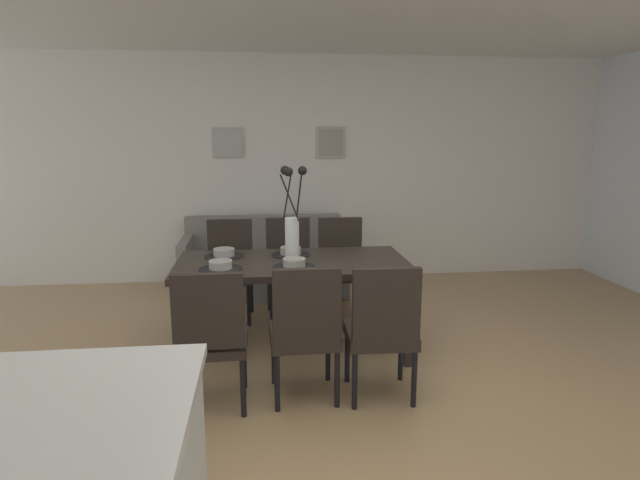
{
  "coord_description": "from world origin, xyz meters",
  "views": [
    {
      "loc": [
        -0.51,
        -3.02,
        1.72
      ],
      "look_at": [
        -0.04,
        1.1,
        0.88
      ],
      "focal_mm": 29.77,
      "sensor_mm": 36.0,
      "label": 1
    }
  ],
  "objects_px": {
    "bowl_near_right": "(224,252)",
    "bowl_far_left": "(294,262)",
    "bowl_near_left": "(220,264)",
    "dining_chair_mid_left": "(382,325)",
    "centerpiece_vase": "(292,225)",
    "dining_chair_near_right": "(229,264)",
    "framed_picture_center": "(331,142)",
    "dining_chair_far_left": "(305,326)",
    "dining_table": "(292,270)",
    "dining_chair_near_left": "(211,333)",
    "bowl_far_right": "(291,250)",
    "framed_picture_left": "(228,143)",
    "dining_chair_far_right": "(289,262)",
    "sofa": "(265,266)",
    "dining_chair_mid_right": "(342,262)"
  },
  "relations": [
    {
      "from": "dining_chair_near_right",
      "to": "dining_chair_far_left",
      "type": "bearing_deg",
      "value": -71.6
    },
    {
      "from": "dining_chair_far_left",
      "to": "bowl_far_right",
      "type": "distance_m",
      "value": 1.08
    },
    {
      "from": "centerpiece_vase",
      "to": "framed_picture_center",
      "type": "relative_size",
      "value": 2.05
    },
    {
      "from": "dining_table",
      "to": "bowl_near_left",
      "type": "xyz_separation_m",
      "value": [
        -0.54,
        -0.21,
        0.12
      ]
    },
    {
      "from": "bowl_far_right",
      "to": "dining_chair_near_left",
      "type": "bearing_deg",
      "value": -117.22
    },
    {
      "from": "dining_table",
      "to": "dining_chair_near_left",
      "type": "relative_size",
      "value": 1.96
    },
    {
      "from": "sofa",
      "to": "framed_picture_left",
      "type": "height_order",
      "value": "framed_picture_left"
    },
    {
      "from": "bowl_near_left",
      "to": "bowl_far_left",
      "type": "relative_size",
      "value": 1.0
    },
    {
      "from": "dining_chair_mid_right",
      "to": "bowl_near_right",
      "type": "relative_size",
      "value": 5.41
    },
    {
      "from": "centerpiece_vase",
      "to": "framed_picture_center",
      "type": "xyz_separation_m",
      "value": [
        0.59,
        2.16,
        0.59
      ]
    },
    {
      "from": "bowl_far_right",
      "to": "dining_chair_mid_right",
      "type": "bearing_deg",
      "value": 50.79
    },
    {
      "from": "dining_chair_near_right",
      "to": "dining_chair_far_right",
      "type": "height_order",
      "value": "same"
    },
    {
      "from": "bowl_far_left",
      "to": "framed_picture_left",
      "type": "relative_size",
      "value": 0.49
    },
    {
      "from": "dining_chair_far_left",
      "to": "dining_chair_near_right",
      "type": "bearing_deg",
      "value": 108.4
    },
    {
      "from": "dining_chair_mid_right",
      "to": "dining_chair_near_right",
      "type": "bearing_deg",
      "value": 179.27
    },
    {
      "from": "bowl_near_right",
      "to": "bowl_far_left",
      "type": "bearing_deg",
      "value": -37.27
    },
    {
      "from": "dining_chair_mid_right",
      "to": "bowl_far_right",
      "type": "relative_size",
      "value": 5.41
    },
    {
      "from": "dining_table",
      "to": "sofa",
      "type": "relative_size",
      "value": 1.02
    },
    {
      "from": "bowl_near_right",
      "to": "dining_table",
      "type": "bearing_deg",
      "value": -20.83
    },
    {
      "from": "bowl_far_right",
      "to": "framed_picture_left",
      "type": "relative_size",
      "value": 0.49
    },
    {
      "from": "centerpiece_vase",
      "to": "bowl_near_right",
      "type": "bearing_deg",
      "value": 159.33
    },
    {
      "from": "bowl_near_right",
      "to": "bowl_far_left",
      "type": "relative_size",
      "value": 1.0
    },
    {
      "from": "framed_picture_left",
      "to": "bowl_far_right",
      "type": "bearing_deg",
      "value": -73.21
    },
    {
      "from": "bowl_far_right",
      "to": "dining_chair_far_left",
      "type": "bearing_deg",
      "value": -88.57
    },
    {
      "from": "dining_chair_near_right",
      "to": "dining_chair_mid_right",
      "type": "xyz_separation_m",
      "value": [
        1.06,
        -0.01,
        0.0
      ]
    },
    {
      "from": "dining_chair_mid_left",
      "to": "bowl_near_left",
      "type": "relative_size",
      "value": 5.41
    },
    {
      "from": "bowl_near_left",
      "to": "bowl_near_right",
      "type": "distance_m",
      "value": 0.41
    },
    {
      "from": "sofa",
      "to": "framed_picture_center",
      "type": "bearing_deg",
      "value": 31.25
    },
    {
      "from": "dining_chair_near_right",
      "to": "framed_picture_left",
      "type": "distance_m",
      "value": 1.71
    },
    {
      "from": "dining_chair_far_right",
      "to": "bowl_far_right",
      "type": "distance_m",
      "value": 0.74
    },
    {
      "from": "dining_chair_far_right",
      "to": "bowl_far_right",
      "type": "xyz_separation_m",
      "value": [
        -0.02,
        -0.69,
        0.27
      ]
    },
    {
      "from": "dining_chair_near_right",
      "to": "dining_chair_far_right",
      "type": "relative_size",
      "value": 1.0
    },
    {
      "from": "dining_chair_far_left",
      "to": "dining_chair_mid_left",
      "type": "relative_size",
      "value": 1.0
    },
    {
      "from": "dining_chair_mid_left",
      "to": "centerpiece_vase",
      "type": "relative_size",
      "value": 1.25
    },
    {
      "from": "bowl_near_left",
      "to": "bowl_far_left",
      "type": "distance_m",
      "value": 0.54
    },
    {
      "from": "dining_chair_mid_right",
      "to": "bowl_near_left",
      "type": "bearing_deg",
      "value": -135.3
    },
    {
      "from": "dining_chair_near_right",
      "to": "sofa",
      "type": "distance_m",
      "value": 0.92
    },
    {
      "from": "dining_chair_near_left",
      "to": "bowl_near_left",
      "type": "height_order",
      "value": "dining_chair_near_left"
    },
    {
      "from": "framed_picture_center",
      "to": "sofa",
      "type": "bearing_deg",
      "value": -148.75
    },
    {
      "from": "dining_chair_near_right",
      "to": "framed_picture_center",
      "type": "relative_size",
      "value": 2.56
    },
    {
      "from": "dining_table",
      "to": "bowl_near_right",
      "type": "relative_size",
      "value": 10.59
    },
    {
      "from": "dining_chair_far_left",
      "to": "bowl_near_left",
      "type": "relative_size",
      "value": 5.41
    },
    {
      "from": "framed_picture_center",
      "to": "bowl_far_left",
      "type": "bearing_deg",
      "value": -104.0
    },
    {
      "from": "dining_chair_far_right",
      "to": "bowl_near_right",
      "type": "relative_size",
      "value": 5.41
    },
    {
      "from": "bowl_far_right",
      "to": "sofa",
      "type": "relative_size",
      "value": 0.1
    },
    {
      "from": "dining_chair_near_right",
      "to": "bowl_far_left",
      "type": "xyz_separation_m",
      "value": [
        0.54,
        -1.07,
        0.27
      ]
    },
    {
      "from": "dining_chair_far_right",
      "to": "sofa",
      "type": "relative_size",
      "value": 0.52
    },
    {
      "from": "dining_chair_near_right",
      "to": "dining_chair_mid_left",
      "type": "bearing_deg",
      "value": -58.71
    },
    {
      "from": "sofa",
      "to": "dining_chair_near_left",
      "type": "bearing_deg",
      "value": -97.94
    },
    {
      "from": "centerpiece_vase",
      "to": "bowl_near_right",
      "type": "distance_m",
      "value": 0.63
    }
  ]
}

